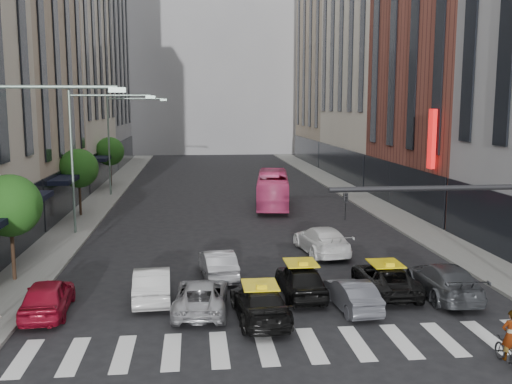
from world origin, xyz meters
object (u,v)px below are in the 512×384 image
object	(u,v)px
bus	(273,189)
streetlamp_near	(4,171)
car_white_front	(152,283)
motorcycle	(509,354)
streetlamp_mid	(87,143)
taxi_center	(301,280)
car_red	(48,297)
taxi_left	(260,303)
streetlamp_far	(119,132)

from	to	relation	value
bus	streetlamp_near	bearing A→B (deg)	70.26
car_white_front	motorcycle	xyz separation A→B (m)	(11.65, -7.71, -0.25)
streetlamp_mid	taxi_center	bearing A→B (deg)	-50.00
taxi_center	bus	bearing A→B (deg)	-96.38
streetlamp_near	streetlamp_mid	distance (m)	16.00
streetlamp_near	motorcycle	size ratio (longest dim) A/B	5.13
streetlamp_mid	bus	size ratio (longest dim) A/B	0.88
motorcycle	car_red	bearing A→B (deg)	-22.15
taxi_left	car_red	bearing A→B (deg)	-13.80
car_white_front	bus	xyz separation A→B (m)	(8.25, 22.10, 0.72)
streetlamp_near	motorcycle	xyz separation A→B (m)	(16.50, -4.85, -5.44)
streetlamp_mid	streetlamp_far	distance (m)	16.00
streetlamp_far	taxi_left	world-z (taller)	streetlamp_far
car_red	bus	xyz separation A→B (m)	(12.25, 23.40, 0.71)
taxi_left	motorcycle	bearing A→B (deg)	142.76
car_red	motorcycle	world-z (taller)	car_red
streetlamp_mid	car_white_front	distance (m)	14.94
motorcycle	streetlamp_mid	bearing A→B (deg)	-51.52
bus	streetlamp_far	bearing A→B (deg)	-20.31
car_red	car_white_front	distance (m)	4.21
bus	motorcycle	size ratio (longest dim) A/B	5.86
taxi_center	motorcycle	world-z (taller)	taxi_center
bus	streetlamp_mid	bearing A→B (deg)	42.33
car_red	taxi_left	xyz separation A→B (m)	(8.30, -1.50, -0.03)
streetlamp_far	taxi_center	size ratio (longest dim) A/B	2.08
car_white_front	taxi_center	world-z (taller)	taxi_center
bus	motorcycle	bearing A→B (deg)	104.44
streetlamp_far	taxi_left	bearing A→B (deg)	-74.03
car_red	streetlamp_near	bearing A→B (deg)	58.27
car_white_front	motorcycle	bearing A→B (deg)	143.66
car_white_front	taxi_left	xyz separation A→B (m)	(4.30, -2.80, -0.03)
streetlamp_far	taxi_center	bearing A→B (deg)	-69.09
streetlamp_far	bus	bearing A→B (deg)	-28.25
car_white_front	taxi_left	size ratio (longest dim) A/B	0.91
streetlamp_far	motorcycle	world-z (taller)	streetlamp_far
taxi_left	bus	bearing A→B (deg)	-102.55
car_red	bus	size ratio (longest dim) A/B	0.41
car_red	taxi_center	distance (m)	10.43
streetlamp_far	motorcycle	bearing A→B (deg)	-65.88
streetlamp_far	car_white_front	distance (m)	29.99
streetlamp_mid	taxi_left	xyz separation A→B (m)	(9.14, -15.94, -5.22)
taxi_center	motorcycle	bearing A→B (deg)	123.62
streetlamp_near	streetlamp_far	bearing A→B (deg)	90.00
taxi_left	streetlamp_mid	bearing A→B (deg)	-63.70
car_white_front	motorcycle	size ratio (longest dim) A/B	2.46
streetlamp_far	streetlamp_near	bearing A→B (deg)	-90.00
streetlamp_mid	streetlamp_far	bearing A→B (deg)	90.00
streetlamp_mid	taxi_left	size ratio (longest dim) A/B	1.91
streetlamp_near	taxi_left	xyz separation A→B (m)	(9.14, 0.06, -5.22)
streetlamp_near	car_red	distance (m)	5.48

